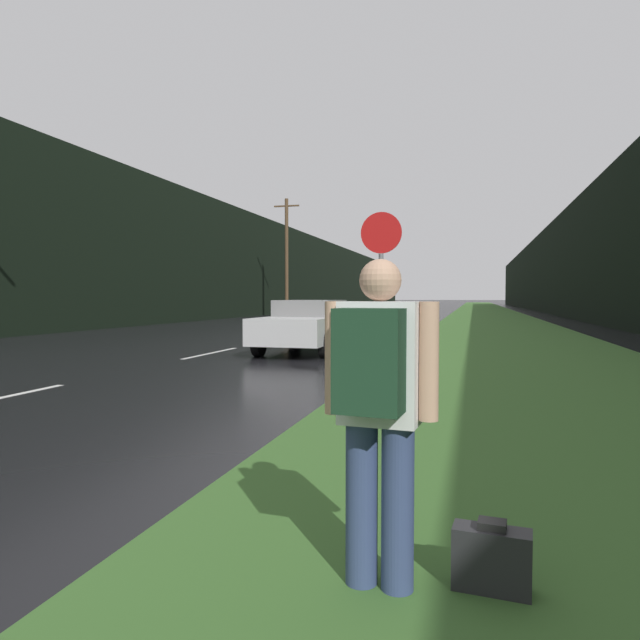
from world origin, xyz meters
The scene contains 12 objects.
grass_verge centered at (7.58, 40.00, 0.01)m, with size 6.00×240.00×0.02m, color #386028.
lane_stripe_c centered at (0.00, 12.99, 0.00)m, with size 0.12×3.00×0.01m, color silver.
lane_stripe_d centered at (0.00, 19.99, 0.00)m, with size 0.12×3.00×0.01m, color silver.
lane_stripe_e centered at (0.00, 26.99, 0.00)m, with size 0.12×3.00×0.01m, color silver.
lane_stripe_f centered at (0.00, 33.99, 0.00)m, with size 0.12×3.00×0.01m, color silver.
treeline_far_side centered at (-10.58, 50.00, 3.88)m, with size 2.00×140.00×7.75m, color black.
treeline_near_side centered at (13.58, 50.00, 3.82)m, with size 2.00×140.00×7.64m, color black.
utility_pole_far centered at (-6.00, 37.06, 4.23)m, with size 1.80×0.24×8.19m.
stop_sign centered at (5.17, 7.99, 1.60)m, with size 0.60×0.07×2.68m.
hitchhiker_with_backpack centered at (6.05, 2.36, 0.93)m, with size 0.56×0.42×1.62m.
suitcase centered at (6.58, 2.49, 0.17)m, with size 0.38×0.18×0.36m.
car_passing_near centered at (2.29, 14.07, 0.71)m, with size 1.87×4.64×1.35m.
Camera 1 is at (6.49, -0.32, 1.43)m, focal length 32.00 mm.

